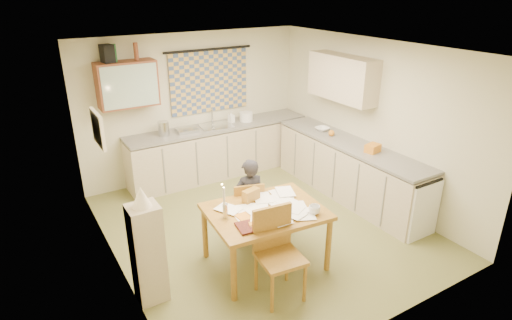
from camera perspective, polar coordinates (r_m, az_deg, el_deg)
floor at (r=6.23m, az=0.81°, el=-8.88°), size 4.00×4.50×0.02m
ceiling at (r=5.36m, az=0.97°, el=14.75°), size 4.00×4.50×0.02m
wall_back at (r=7.59m, az=-8.29°, el=7.14°), size 4.00×0.02×2.50m
wall_front at (r=4.12m, az=17.98°, el=-7.54°), size 4.00×0.02×2.50m
wall_left at (r=4.98m, az=-19.11°, el=-2.29°), size 0.02×4.50×2.50m
wall_right at (r=6.90m, az=15.22°, el=5.01°), size 0.02×4.50×2.50m
window_blind at (r=7.58m, az=-6.23°, el=10.34°), size 1.45×0.03×1.05m
curtain_rod at (r=7.46m, az=-6.35°, el=14.44°), size 1.60×0.04×0.04m
wall_cabinet at (r=6.94m, az=-16.79°, el=9.65°), size 0.90×0.34×0.70m
wall_cabinet_glass at (r=6.78m, az=-16.40°, el=9.40°), size 0.84×0.02×0.64m
upper_cabinet_right at (r=7.01m, az=11.44°, el=10.70°), size 0.34×1.30×0.70m
framed_print at (r=5.20m, az=-20.33°, el=3.92°), size 0.04×0.50×0.40m
print_canvas at (r=5.21m, az=-20.07°, el=3.97°), size 0.01×0.42×0.32m
counter_back at (r=7.70m, az=-4.86°, el=1.26°), size 3.30×0.62×0.92m
counter_right at (r=7.03m, az=12.21°, el=-1.32°), size 0.62×2.95×0.92m
stove at (r=6.31m, az=19.86°, el=-5.45°), size 0.54×0.54×0.84m
sink at (r=7.53m, az=-5.28°, el=4.23°), size 0.60×0.52×0.10m
tap at (r=7.64m, az=-5.87°, el=5.88°), size 0.03×0.03×0.28m
dish_rack at (r=7.30m, az=-9.23°, el=4.00°), size 0.37×0.32×0.06m
kettle at (r=7.14m, az=-12.22°, el=4.11°), size 0.22×0.22×0.24m
mixing_bowl at (r=7.76m, az=-1.32°, el=5.81°), size 0.29×0.29×0.16m
soap_bottle at (r=7.67m, az=-3.32°, el=5.76°), size 0.14×0.14×0.21m
bowl at (r=7.34m, az=8.83°, el=4.11°), size 0.27×0.27×0.06m
orange_bag at (r=6.54m, az=15.30°, el=1.53°), size 0.25×0.20×0.12m
fruit_orange at (r=7.09m, az=10.03°, el=3.56°), size 0.10×0.10×0.10m
speaker at (r=6.80m, az=-19.24°, el=13.25°), size 0.19×0.22×0.26m
bottle_green at (r=6.82m, az=-18.39°, el=13.38°), size 0.08×0.08×0.26m
bottle_brown at (r=6.90m, az=-15.71°, el=13.78°), size 0.07×0.07×0.26m
dining_table at (r=5.29m, az=1.23°, el=-10.18°), size 1.44×1.14×0.75m
chair_far at (r=5.82m, az=-1.25°, el=-8.09°), size 0.49×0.49×0.88m
chair_near at (r=4.85m, az=3.11°, el=-14.53°), size 0.51×0.51×1.02m
person at (r=5.65m, az=-0.92°, el=-5.44°), size 0.50×0.39×1.17m
shelf_stand at (r=4.79m, az=-14.24°, el=-12.04°), size 0.32×0.30×1.15m
lampshade at (r=4.45m, az=-15.08°, el=-4.74°), size 0.20×0.20×0.22m
letter_rack at (r=5.25m, az=-0.67°, el=-4.76°), size 0.24×0.15×0.16m
mug at (r=5.04m, az=7.80°, el=-6.59°), size 0.14×0.14×0.11m
magazine at (r=4.71m, az=-2.43°, el=-9.20°), size 0.27×0.32×0.02m
book at (r=4.87m, az=-2.18°, el=-8.04°), size 0.20×0.26×0.02m
orange_box at (r=4.77m, az=-0.21°, el=-8.64°), size 0.14×0.12×0.04m
eyeglasses at (r=4.94m, az=4.68°, el=-7.65°), size 0.13×0.06×0.02m
candle_holder at (r=4.90m, az=-4.10°, el=-6.80°), size 0.06×0.06×0.18m
candle at (r=4.79m, az=-4.29°, el=-4.84°), size 0.03×0.03×0.22m
candle_flame at (r=4.78m, az=-4.55°, el=-3.25°), size 0.02×0.02×0.02m
papers at (r=5.13m, az=2.36°, el=-6.31°), size 1.14×0.94×0.03m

